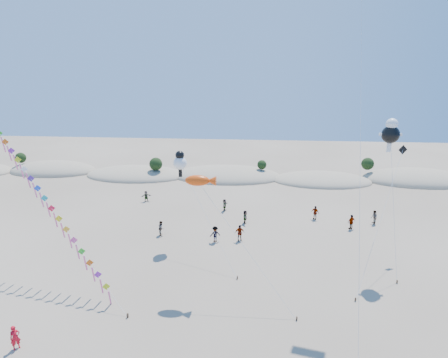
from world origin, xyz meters
The scene contains 8 objects.
dune_ridge centered at (1.06, 45.14, 0.11)m, with size 145.30×11.49×5.57m.
kite_train centered at (-15.72, 13.74, 9.32)m, with size 21.20×13.48×18.06m.
fish_kite centered at (0.49, 11.94, 9.39)m, with size 9.17×5.09×9.88m.
cartoon_kite_low centered at (-2.93, 20.21, 8.89)m, with size 7.20×8.32×10.03m.
cartoon_kite_high centered at (16.88, 17.35, 12.69)m, with size 2.00×4.97×13.98m.
dark_kite centered at (17.64, 17.67, 7.43)m, with size 6.66×10.72×10.94m.
flyer_foreground centered at (-10.94, 2.74, 0.87)m, with size 0.63×0.42×1.74m, color red.
beachgoers centered at (4.05, 25.01, 0.85)m, with size 30.86×12.88×1.86m.
Camera 1 is at (4.88, -16.97, 18.33)m, focal length 30.00 mm.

